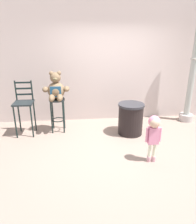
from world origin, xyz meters
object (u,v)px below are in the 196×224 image
object	(u,v)px
lamppost	(192,80)
teddy_bear	(56,89)
trash_bin	(131,119)
bar_chair_empty	(24,105)
bar_stool_with_teddy	(58,109)
child_walking	(154,129)

from	to	relation	value
lamppost	teddy_bear	bearing A→B (deg)	-174.41
teddy_bear	trash_bin	bearing A→B (deg)	-9.99
bar_chair_empty	trash_bin	bearing A→B (deg)	-5.42
bar_stool_with_teddy	bar_chair_empty	xyz separation A→B (m)	(-0.72, -0.10, 0.14)
teddy_bear	child_walking	size ratio (longest dim) A/B	0.72
bar_chair_empty	child_walking	bearing A→B (deg)	-29.58
child_walking	trash_bin	bearing A→B (deg)	3.62
bar_stool_with_teddy	lamppost	xyz separation A→B (m)	(3.36, 0.30, 0.55)
trash_bin	child_walking	bearing A→B (deg)	-85.39
child_walking	teddy_bear	bearing A→B (deg)	49.04
bar_stool_with_teddy	lamppost	world-z (taller)	lamppost
teddy_bear	lamppost	size ratio (longest dim) A/B	0.22
trash_bin	bar_chair_empty	world-z (taller)	bar_chair_empty
teddy_bear	child_walking	xyz separation A→B (m)	(1.77, -1.48, -0.39)
teddy_bear	bar_chair_empty	xyz separation A→B (m)	(-0.72, -0.07, -0.33)
lamppost	bar_chair_empty	size ratio (longest dim) A/B	2.30
bar_stool_with_teddy	child_walking	distance (m)	2.32
teddy_bear	child_walking	world-z (taller)	teddy_bear
bar_stool_with_teddy	trash_bin	distance (m)	1.71
teddy_bear	lamppost	distance (m)	3.38
trash_bin	lamppost	size ratio (longest dim) A/B	0.26
child_walking	trash_bin	xyz separation A→B (m)	(-0.10, 1.19, -0.27)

